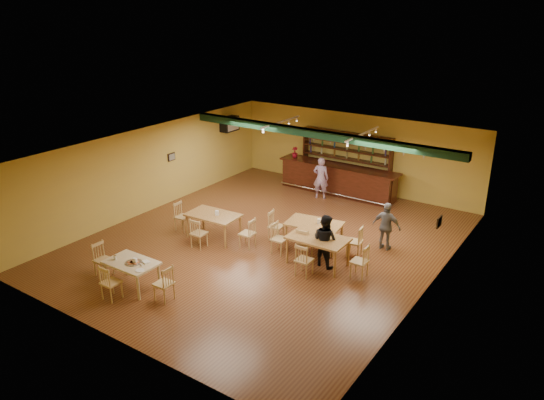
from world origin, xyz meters
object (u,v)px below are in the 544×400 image
Objects in this scene: dining_table_d at (318,251)px; bar_counter at (338,179)px; dining_table_c at (214,226)px; patron_bar at (321,178)px; near_table at (132,274)px; dining_table_b at (314,235)px; patron_right_a at (325,240)px.

bar_counter is at bearing 111.53° from dining_table_d.
bar_counter is 2.97× the size of dining_table_c.
patron_bar is (-2.56, 4.75, 0.38)m from dining_table_d.
patron_bar is at bearing 75.61° from dining_table_c.
dining_table_d is 5.06m from near_table.
patron_bar is at bearing -109.74° from bar_counter.
dining_table_c is 3.57m from dining_table_d.
dining_table_c reaches higher than near_table.
patron_bar reaches higher than dining_table_b.
dining_table_c is at bearing -175.77° from dining_table_d.
patron_right_a is at bearing 2.56° from dining_table_c.
bar_counter reaches higher than dining_table_c.
dining_table_d reaches higher than dining_table_c.
patron_right_a reaches higher than dining_table_b.
dining_table_d is 1.09× the size of patron_right_a.
dining_table_d is (3.55, 0.30, 0.01)m from dining_table_c.
patron_bar reaches higher than dining_table_c.
patron_bar is (-1.94, 3.87, 0.39)m from dining_table_b.
bar_counter is 0.91m from patron_bar.
dining_table_d is at bearing -67.89° from bar_counter.
dining_table_b is 1.07× the size of patron_right_a.
dining_table_b is 4.34m from patron_bar.
dining_table_c is 0.98× the size of dining_table_d.
bar_counter is 3.55× the size of near_table.
bar_counter reaches higher than dining_table_d.
bar_counter is 2.96× the size of dining_table_b.
dining_table_b is 3.16m from dining_table_c.
near_table is (-2.73, -4.67, -0.04)m from dining_table_b.
dining_table_d is 1.22× the size of near_table.
patron_right_a is at bearing 103.39° from patron_bar.
dining_table_b reaches higher than dining_table_c.
patron_right_a is (3.73, 0.38, 0.36)m from dining_table_c.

